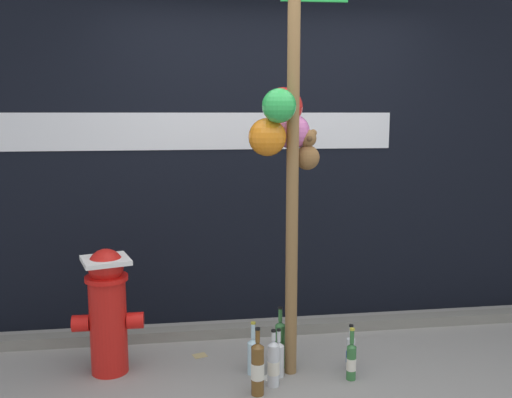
{
  "coord_description": "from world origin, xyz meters",
  "views": [
    {
      "loc": [
        -0.73,
        -2.82,
        1.68
      ],
      "look_at": [
        -0.25,
        0.51,
        1.15
      ],
      "focal_mm": 38.79,
      "sensor_mm": 36.0,
      "label": 1
    }
  ],
  "objects_px": {
    "memorial_post": "(288,100)",
    "bottle_0": "(350,353)",
    "fire_hydrant": "(108,309)",
    "bottle_2": "(253,354)",
    "bottle_6": "(351,360)",
    "bottle_5": "(258,368)",
    "bottle_3": "(280,343)",
    "bottle_4": "(279,358)",
    "bottle_1": "(273,363)"
  },
  "relations": [
    {
      "from": "bottle_0",
      "to": "bottle_2",
      "type": "bearing_deg",
      "value": 176.37
    },
    {
      "from": "bottle_1",
      "to": "memorial_post",
      "type": "bearing_deg",
      "value": 60.61
    },
    {
      "from": "bottle_3",
      "to": "bottle_5",
      "type": "bearing_deg",
      "value": -121.0
    },
    {
      "from": "bottle_0",
      "to": "bottle_4",
      "type": "bearing_deg",
      "value": -177.6
    },
    {
      "from": "fire_hydrant",
      "to": "bottle_4",
      "type": "relative_size",
      "value": 2.58
    },
    {
      "from": "fire_hydrant",
      "to": "bottle_2",
      "type": "distance_m",
      "value": 0.99
    },
    {
      "from": "memorial_post",
      "to": "bottle_2",
      "type": "bearing_deg",
      "value": -170.93
    },
    {
      "from": "bottle_0",
      "to": "memorial_post",
      "type": "bearing_deg",
      "value": 169.71
    },
    {
      "from": "bottle_0",
      "to": "bottle_3",
      "type": "distance_m",
      "value": 0.47
    },
    {
      "from": "fire_hydrant",
      "to": "bottle_4",
      "type": "bearing_deg",
      "value": -11.72
    },
    {
      "from": "bottle_2",
      "to": "fire_hydrant",
      "type": "bearing_deg",
      "value": 169.98
    },
    {
      "from": "fire_hydrant",
      "to": "bottle_5",
      "type": "xyz_separation_m",
      "value": [
        0.91,
        -0.43,
        -0.26
      ]
    },
    {
      "from": "fire_hydrant",
      "to": "bottle_6",
      "type": "xyz_separation_m",
      "value": [
        1.53,
        -0.33,
        -0.3
      ]
    },
    {
      "from": "bottle_1",
      "to": "bottle_3",
      "type": "relative_size",
      "value": 0.87
    },
    {
      "from": "bottle_5",
      "to": "bottle_6",
      "type": "relative_size",
      "value": 1.23
    },
    {
      "from": "fire_hydrant",
      "to": "bottle_0",
      "type": "height_order",
      "value": "fire_hydrant"
    },
    {
      "from": "memorial_post",
      "to": "bottle_1",
      "type": "xyz_separation_m",
      "value": [
        -0.12,
        -0.21,
        -1.61
      ]
    },
    {
      "from": "fire_hydrant",
      "to": "bottle_2",
      "type": "xyz_separation_m",
      "value": [
        0.92,
        -0.16,
        -0.3
      ]
    },
    {
      "from": "memorial_post",
      "to": "bottle_1",
      "type": "distance_m",
      "value": 1.63
    },
    {
      "from": "bottle_5",
      "to": "bottle_4",
      "type": "bearing_deg",
      "value": 51.24
    },
    {
      "from": "bottle_1",
      "to": "bottle_6",
      "type": "xyz_separation_m",
      "value": [
        0.5,
        0.01,
        -0.02
      ]
    },
    {
      "from": "memorial_post",
      "to": "bottle_5",
      "type": "bearing_deg",
      "value": -127.32
    },
    {
      "from": "bottle_0",
      "to": "bottle_3",
      "type": "bearing_deg",
      "value": 167.14
    },
    {
      "from": "fire_hydrant",
      "to": "bottle_4",
      "type": "distance_m",
      "value": 1.15
    },
    {
      "from": "bottle_6",
      "to": "bottle_2",
      "type": "bearing_deg",
      "value": 164.74
    },
    {
      "from": "bottle_1",
      "to": "bottle_2",
      "type": "bearing_deg",
      "value": 120.12
    },
    {
      "from": "bottle_0",
      "to": "bottle_5",
      "type": "bearing_deg",
      "value": -160.68
    },
    {
      "from": "bottle_0",
      "to": "bottle_6",
      "type": "distance_m",
      "value": 0.13
    },
    {
      "from": "memorial_post",
      "to": "bottle_0",
      "type": "xyz_separation_m",
      "value": [
        0.42,
        -0.08,
        -1.63
      ]
    },
    {
      "from": "bottle_4",
      "to": "bottle_3",
      "type": "bearing_deg",
      "value": 75.4
    },
    {
      "from": "bottle_0",
      "to": "fire_hydrant",
      "type": "bearing_deg",
      "value": 172.57
    },
    {
      "from": "memorial_post",
      "to": "bottle_4",
      "type": "distance_m",
      "value": 1.63
    },
    {
      "from": "fire_hydrant",
      "to": "bottle_3",
      "type": "xyz_separation_m",
      "value": [
        1.11,
        -0.1,
        -0.26
      ]
    },
    {
      "from": "bottle_2",
      "to": "bottle_5",
      "type": "bearing_deg",
      "value": -92.12
    },
    {
      "from": "bottle_3",
      "to": "bottle_4",
      "type": "xyz_separation_m",
      "value": [
        -0.03,
        -0.12,
        -0.05
      ]
    },
    {
      "from": "bottle_0",
      "to": "bottle_4",
      "type": "relative_size",
      "value": 0.98
    },
    {
      "from": "bottle_6",
      "to": "bottle_0",
      "type": "bearing_deg",
      "value": 74.58
    },
    {
      "from": "bottle_4",
      "to": "bottle_6",
      "type": "xyz_separation_m",
      "value": [
        0.45,
        -0.1,
        0.0
      ]
    },
    {
      "from": "bottle_3",
      "to": "bottle_4",
      "type": "height_order",
      "value": "bottle_3"
    },
    {
      "from": "memorial_post",
      "to": "bottle_4",
      "type": "bearing_deg",
      "value": -124.02
    },
    {
      "from": "bottle_4",
      "to": "bottle_5",
      "type": "relative_size",
      "value": 0.76
    },
    {
      "from": "bottle_4",
      "to": "bottle_6",
      "type": "bearing_deg",
      "value": -13.09
    },
    {
      "from": "bottle_5",
      "to": "bottle_6",
      "type": "distance_m",
      "value": 0.63
    },
    {
      "from": "bottle_5",
      "to": "bottle_0",
      "type": "bearing_deg",
      "value": 19.32
    },
    {
      "from": "bottle_6",
      "to": "fire_hydrant",
      "type": "bearing_deg",
      "value": 167.88
    },
    {
      "from": "bottle_5",
      "to": "fire_hydrant",
      "type": "bearing_deg",
      "value": 154.72
    },
    {
      "from": "bottle_1",
      "to": "bottle_6",
      "type": "relative_size",
      "value": 1.07
    },
    {
      "from": "bottle_1",
      "to": "bottle_4",
      "type": "distance_m",
      "value": 0.13
    },
    {
      "from": "bottle_2",
      "to": "bottle_3",
      "type": "bearing_deg",
      "value": 18.3
    },
    {
      "from": "memorial_post",
      "to": "bottle_2",
      "type": "distance_m",
      "value": 1.64
    }
  ]
}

